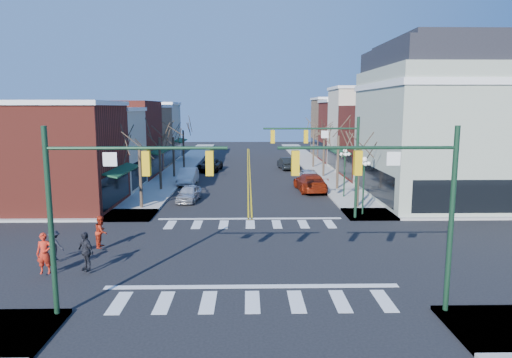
{
  "coord_description": "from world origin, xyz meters",
  "views": [
    {
      "loc": [
        -0.19,
        -23.76,
        7.86
      ],
      "look_at": [
        0.43,
        8.16,
        2.8
      ],
      "focal_mm": 32.0,
      "sensor_mm": 36.0,
      "label": 1
    }
  ],
  "objects": [
    {
      "name": "traffic_mast_near_right",
      "position": [
        5.55,
        -7.4,
        4.71
      ],
      "size": [
        6.6,
        0.28,
        7.2
      ],
      "color": "#14331E",
      "rests_on": "ground"
    },
    {
      "name": "pedestrian_dark_a",
      "position": [
        -7.88,
        -2.81,
        1.09
      ],
      "size": [
        1.15,
        1.04,
        1.88
      ],
      "primitive_type": "imported",
      "rotation": [
        0.0,
        0.0,
        -0.66
      ],
      "color": "black",
      "rests_on": "sidewalk_left"
    },
    {
      "name": "victorian_corner",
      "position": [
        16.5,
        14.5,
        6.66
      ],
      "size": [
        12.25,
        14.25,
        13.3
      ],
      "color": "#9CA690",
      "rests_on": "ground"
    },
    {
      "name": "tree_left_d",
      "position": [
        -8.4,
        35.0,
        2.45
      ],
      "size": [
        0.24,
        0.24,
        4.9
      ],
      "primitive_type": "cylinder",
      "color": "#382B21",
      "rests_on": "ground"
    },
    {
      "name": "tree_right_b",
      "position": [
        8.4,
        19.0,
        2.59
      ],
      "size": [
        0.24,
        0.24,
        5.18
      ],
      "primitive_type": "cylinder",
      "color": "#382B21",
      "rests_on": "ground"
    },
    {
      "name": "lamppost_midblock",
      "position": [
        8.2,
        15.0,
        2.96
      ],
      "size": [
        0.36,
        0.36,
        4.33
      ],
      "color": "#14331E",
      "rests_on": "ground"
    },
    {
      "name": "car_left_near",
      "position": [
        -5.11,
        13.94,
        0.68
      ],
      "size": [
        2.0,
        4.16,
        1.37
      ],
      "primitive_type": "imported",
      "rotation": [
        0.0,
        0.0,
        -0.1
      ],
      "color": "#BCBCC1",
      "rests_on": "ground"
    },
    {
      "name": "bldg_left_brick_b",
      "position": [
        -15.5,
        27.5,
        4.25
      ],
      "size": [
        10.0,
        9.0,
        8.5
      ],
      "primitive_type": "cube",
      "color": "maroon",
      "rests_on": "ground"
    },
    {
      "name": "car_left_mid",
      "position": [
        -6.3,
        22.57,
        0.81
      ],
      "size": [
        1.79,
        4.96,
        1.63
      ],
      "primitive_type": "imported",
      "rotation": [
        0.0,
        0.0,
        -0.01
      ],
      "color": "silver",
      "rests_on": "ground"
    },
    {
      "name": "car_right_mid",
      "position": [
        6.04,
        22.12,
        0.84
      ],
      "size": [
        2.09,
        4.96,
        1.67
      ],
      "primitive_type": "imported",
      "rotation": [
        0.0,
        0.0,
        3.12
      ],
      "color": "silver",
      "rests_on": "ground"
    },
    {
      "name": "tree_left_c",
      "position": [
        -8.4,
        27.0,
        2.27
      ],
      "size": [
        0.24,
        0.24,
        4.55
      ],
      "primitive_type": "cylinder",
      "color": "#382B21",
      "rests_on": "ground"
    },
    {
      "name": "pedestrian_red_a",
      "position": [
        -9.65,
        -3.19,
        1.12
      ],
      "size": [
        0.75,
        0.54,
        1.95
      ],
      "primitive_type": "imported",
      "rotation": [
        0.0,
        0.0,
        0.1
      ],
      "color": "red",
      "rests_on": "sidewalk_left"
    },
    {
      "name": "sidewalk_right",
      "position": [
        8.75,
        20.0,
        0.07
      ],
      "size": [
        3.5,
        70.0,
        0.15
      ],
      "primitive_type": "cube",
      "color": "#9E9B93",
      "rests_on": "ground"
    },
    {
      "name": "car_left_far",
      "position": [
        -4.8,
        32.34,
        0.74
      ],
      "size": [
        3.04,
        5.56,
        1.48
      ],
      "primitive_type": "imported",
      "rotation": [
        0.0,
        0.0,
        -0.11
      ],
      "color": "black",
      "rests_on": "ground"
    },
    {
      "name": "tree_right_d",
      "position": [
        8.4,
        35.0,
        2.48
      ],
      "size": [
        0.24,
        0.24,
        4.97
      ],
      "primitive_type": "cylinder",
      "color": "#382B21",
      "rests_on": "ground"
    },
    {
      "name": "bldg_left_brick_a",
      "position": [
        -15.5,
        11.75,
        4.0
      ],
      "size": [
        10.0,
        8.5,
        8.0
      ],
      "primitive_type": "cube",
      "color": "maroon",
      "rests_on": "ground"
    },
    {
      "name": "traffic_mast_near_left",
      "position": [
        -5.55,
        -7.4,
        4.71
      ],
      "size": [
        6.6,
        0.28,
        7.2
      ],
      "color": "#14331E",
      "rests_on": "ground"
    },
    {
      "name": "car_right_far",
      "position": [
        4.8,
        33.59,
        0.76
      ],
      "size": [
        2.2,
        4.8,
        1.53
      ],
      "primitive_type": "imported",
      "rotation": [
        0.0,
        0.0,
        3.27
      ],
      "color": "black",
      "rests_on": "ground"
    },
    {
      "name": "bldg_right_tan",
      "position": [
        15.5,
        49.0,
        4.5
      ],
      "size": [
        10.0,
        8.0,
        9.0
      ],
      "primitive_type": "cube",
      "color": "#997754",
      "rests_on": "ground"
    },
    {
      "name": "bldg_right_brick_a",
      "position": [
        15.5,
        25.75,
        4.0
      ],
      "size": [
        10.0,
        8.5,
        8.0
      ],
      "primitive_type": "cube",
      "color": "maroon",
      "rests_on": "ground"
    },
    {
      "name": "bldg_right_brick_b",
      "position": [
        15.5,
        41.0,
        4.25
      ],
      "size": [
        10.0,
        8.0,
        8.5
      ],
      "primitive_type": "cube",
      "color": "maroon",
      "rests_on": "ground"
    },
    {
      "name": "pedestrian_dark_b",
      "position": [
        -10.0,
        -1.27,
        0.92
      ],
      "size": [
        1.11,
        0.8,
        1.55
      ],
      "primitive_type": "imported",
      "rotation": [
        0.0,
        0.0,
        2.9
      ],
      "color": "black",
      "rests_on": "sidewalk_left"
    },
    {
      "name": "tree_right_c",
      "position": [
        8.4,
        27.0,
        2.42
      ],
      "size": [
        0.24,
        0.24,
        4.83
      ],
      "primitive_type": "cylinder",
      "color": "#382B21",
      "rests_on": "ground"
    },
    {
      "name": "ground",
      "position": [
        0.0,
        0.0,
        0.0
      ],
      "size": [
        160.0,
        160.0,
        0.0
      ],
      "primitive_type": "plane",
      "color": "black",
      "rests_on": "ground"
    },
    {
      "name": "lamppost_corner",
      "position": [
        8.2,
        8.5,
        2.96
      ],
      "size": [
        0.36,
        0.36,
        4.33
      ],
      "color": "#14331E",
      "rests_on": "ground"
    },
    {
      "name": "bldg_left_stucco_a",
      "position": [
        -15.5,
        19.5,
        3.75
      ],
      "size": [
        10.0,
        7.0,
        7.5
      ],
      "primitive_type": "cube",
      "color": "beige",
      "rests_on": "ground"
    },
    {
      "name": "tree_left_a",
      "position": [
        -8.4,
        11.0,
        2.38
      ],
      "size": [
        0.24,
        0.24,
        4.76
      ],
      "primitive_type": "cylinder",
      "color": "#382B21",
      "rests_on": "ground"
    },
    {
      "name": "pedestrian_red_b",
      "position": [
        -8.28,
        0.83,
        1.04
      ],
      "size": [
        0.7,
        0.89,
        1.79
      ],
      "primitive_type": "imported",
      "rotation": [
        0.0,
        0.0,
        1.6
      ],
      "color": "#AC2712",
      "rests_on": "sidewalk_left"
    },
    {
      "name": "sidewalk_left",
      "position": [
        -8.75,
        20.0,
        0.07
      ],
      "size": [
        3.5,
        70.0,
        0.15
      ],
      "primitive_type": "cube",
      "color": "#9E9B93",
      "rests_on": "ground"
    },
    {
      "name": "bldg_left_stucco_b",
      "position": [
        -15.5,
        43.5,
        4.1
      ],
      "size": [
        10.0,
        8.0,
        8.2
      ],
      "primitive_type": "cube",
      "color": "beige",
      "rests_on": "ground"
    },
    {
      "name": "traffic_mast_far_right",
      "position": [
        5.55,
        7.4,
        4.71
      ],
      "size": [
        6.6,
        0.28,
        7.2
      ],
      "color": "#14331E",
      "rests_on": "ground"
    },
    {
      "name": "car_right_near",
      "position": [
        5.71,
        18.33,
        0.85
      ],
      "size": [
        2.82,
        6.05,
        1.71
      ],
      "primitive_type": "imported",
      "rotation": [
        0.0,
        0.0,
        3.22
      ],
      "color": "maroon",
      "rests_on": "ground"
    },
    {
      "name": "bldg_right_stucco",
      "position": [
        15.5,
        33.5,
        5.0
      ],
      "size": [
        10.0,
        7.0,
        10.0
      ],
      "primitive_type": "cube",
      "color": "beige",
      "rests_on": "ground"
    },
    {
      "name": "tree_right_a",
      "position": [
        8.4,
        11.0,
        2.31
      ],
      "size": [
        0.24,
        0.24,
        4.62
      ],
      "primitive_type": "cylinder",
      "color": "#382B21",
      "rests_on": "ground"
    },
    {
      "name": "tree_left_b",
      "position": [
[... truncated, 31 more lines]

